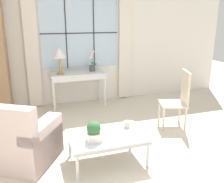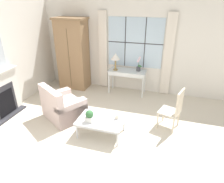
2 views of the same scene
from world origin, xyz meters
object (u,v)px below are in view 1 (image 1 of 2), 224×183
at_px(armchair_upholstered, 15,141).
at_px(table_lamp, 59,54).
at_px(potted_orchid, 92,63).
at_px(side_chair_wooden, 179,97).
at_px(console_table, 78,77).
at_px(coffee_table, 107,137).
at_px(pillar_candle, 127,124).
at_px(potted_plant_small, 94,132).

bearing_deg(armchair_upholstered, table_lamp, 65.56).
distance_m(potted_orchid, armchair_upholstered, 2.62).
height_order(potted_orchid, side_chair_wooden, potted_orchid).
distance_m(console_table, table_lamp, 0.63).
distance_m(armchair_upholstered, side_chair_wooden, 2.74).
xyz_separation_m(side_chair_wooden, coffee_table, (-1.54, -0.71, -0.20)).
bearing_deg(armchair_upholstered, coffee_table, -17.96).
height_order(side_chair_wooden, coffee_table, side_chair_wooden).
relative_size(potted_orchid, side_chair_wooden, 0.45).
bearing_deg(pillar_candle, armchair_upholstered, 170.64).
distance_m(armchair_upholstered, coffee_table, 1.24).
bearing_deg(potted_orchid, armchair_upholstered, -127.99).
bearing_deg(pillar_candle, table_lamp, 106.98).
distance_m(coffee_table, pillar_candle, 0.37).
distance_m(table_lamp, side_chair_wooden, 2.50).
bearing_deg(console_table, coffee_table, -91.33).
bearing_deg(side_chair_wooden, potted_plant_small, -154.62).
relative_size(table_lamp, side_chair_wooden, 0.53).
relative_size(side_chair_wooden, pillar_candle, 8.90).
xyz_separation_m(console_table, armchair_upholstered, (-1.23, -1.94, -0.38)).
height_order(table_lamp, potted_orchid, table_lamp).
height_order(console_table, coffee_table, console_table).
xyz_separation_m(side_chair_wooden, pillar_candle, (-1.20, -0.57, -0.12)).
xyz_separation_m(potted_orchid, pillar_candle, (-0.06, -2.25, -0.49)).
relative_size(armchair_upholstered, potted_plant_small, 4.74).
xyz_separation_m(table_lamp, armchair_upholstered, (-0.85, -1.88, -0.88)).
bearing_deg(coffee_table, potted_plant_small, -149.99).
bearing_deg(table_lamp, potted_orchid, 9.68).
distance_m(console_table, side_chair_wooden, 2.20).
height_order(potted_plant_small, pillar_candle, potted_plant_small).
height_order(potted_orchid, armchair_upholstered, potted_orchid).
bearing_deg(potted_plant_small, armchair_upholstered, 152.31).
height_order(armchair_upholstered, pillar_candle, armchair_upholstered).
bearing_deg(console_table, potted_orchid, 10.11).
bearing_deg(table_lamp, armchair_upholstered, -114.44).
bearing_deg(armchair_upholstered, potted_orchid, 52.01).
relative_size(coffee_table, pillar_candle, 9.00).
height_order(potted_orchid, pillar_candle, potted_orchid).
xyz_separation_m(console_table, side_chair_wooden, (1.48, -1.62, -0.12)).
relative_size(table_lamp, pillar_candle, 4.73).
distance_m(console_table, coffee_table, 2.34).
distance_m(console_table, pillar_candle, 2.22).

